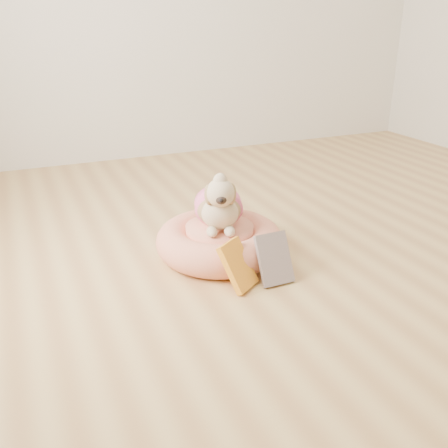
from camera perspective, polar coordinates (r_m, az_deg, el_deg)
name	(u,v)px	position (r m, az deg, el deg)	size (l,w,h in m)	color
floor	(371,275)	(2.19, 16.41, -5.65)	(4.50, 4.50, 0.00)	#B4824B
pet_bed	(220,241)	(2.25, -0.51, -1.96)	(0.57, 0.57, 0.15)	#DF7957
dog	(219,196)	(2.17, -0.59, 3.27)	(0.26, 0.37, 0.27)	brown
book_yellow	(238,265)	(1.98, 1.59, -4.75)	(0.13, 0.03, 0.20)	yellow
book_white	(274,259)	(2.03, 5.78, -3.97)	(0.14, 0.02, 0.21)	silver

